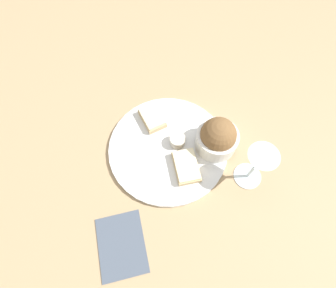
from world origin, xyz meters
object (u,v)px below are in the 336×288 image
object	(u,v)px
sauce_ramekin	(178,140)
napkin	(121,245)
wine_glass	(258,163)
salad_bowl	(217,137)
cheese_toast_far	(152,118)
cheese_toast_near	(186,166)

from	to	relation	value
sauce_ramekin	napkin	bearing A→B (deg)	-20.49
sauce_ramekin	wine_glass	xyz separation A→B (m)	(0.07, 0.20, 0.07)
salad_bowl	wine_glass	bearing A→B (deg)	50.47
cheese_toast_far	napkin	xyz separation A→B (m)	(0.36, -0.03, -0.02)
salad_bowl	sauce_ramekin	size ratio (longest dim) A/B	2.58
cheese_toast_far	napkin	bearing A→B (deg)	-4.19
sauce_ramekin	wine_glass	distance (m)	0.23
salad_bowl	cheese_toast_far	world-z (taller)	salad_bowl
cheese_toast_near	cheese_toast_far	distance (m)	0.18
cheese_toast_near	wine_glass	size ratio (longest dim) A/B	0.77
sauce_ramekin	cheese_toast_near	world-z (taller)	sauce_ramekin
cheese_toast_near	cheese_toast_far	xyz separation A→B (m)	(-0.14, -0.11, 0.00)
cheese_toast_far	napkin	size ratio (longest dim) A/B	0.56
salad_bowl	cheese_toast_near	bearing A→B (deg)	-43.30
cheese_toast_far	napkin	distance (m)	0.36
cheese_toast_far	napkin	world-z (taller)	cheese_toast_far
sauce_ramekin	cheese_toast_far	world-z (taller)	sauce_ramekin
cheese_toast_near	salad_bowl	bearing A→B (deg)	136.70
salad_bowl	napkin	world-z (taller)	salad_bowl
cheese_toast_far	wine_glass	world-z (taller)	wine_glass
salad_bowl	cheese_toast_far	size ratio (longest dim) A/B	1.13
cheese_toast_far	wine_glass	bearing A→B (deg)	63.76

